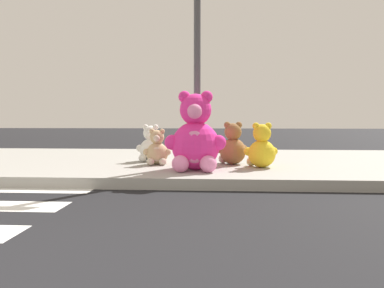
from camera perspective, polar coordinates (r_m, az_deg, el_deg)
sidewalk at (r=7.05m, az=-7.05°, el=-2.90°), size 28.00×4.40×0.15m
sign_pole at (r=6.15m, az=0.80°, el=12.69°), size 0.56×0.11×3.20m
plush_pink_large at (r=5.50m, az=0.52°, el=0.85°), size 0.90×0.79×1.17m
plush_brown at (r=6.24m, az=6.19°, el=-0.49°), size 0.53×0.50×0.71m
plush_white at (r=6.69m, az=-6.34°, el=-0.37°), size 0.50×0.44×0.65m
plush_tan at (r=6.19m, az=-5.34°, el=-0.95°), size 0.46×0.41×0.59m
plush_lavender at (r=7.11m, az=2.36°, el=-0.32°), size 0.42×0.41×0.58m
plush_yellow at (r=5.92m, az=10.52°, el=-0.82°), size 0.53×0.48×0.70m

